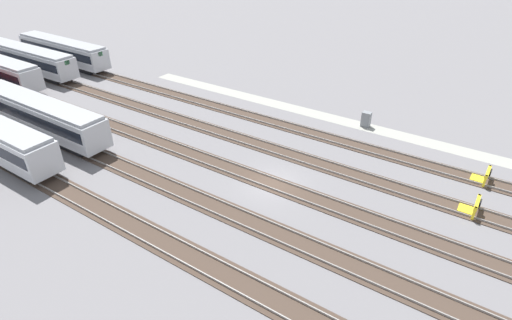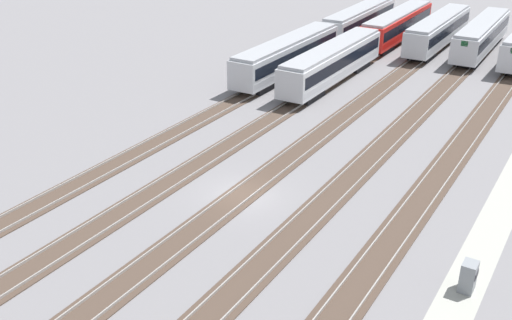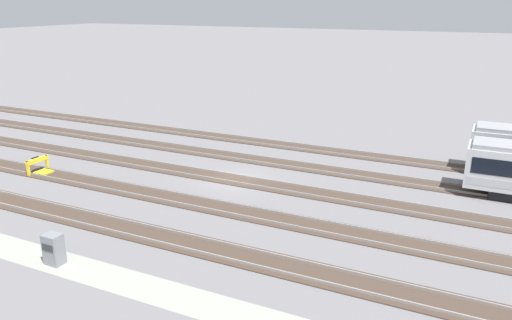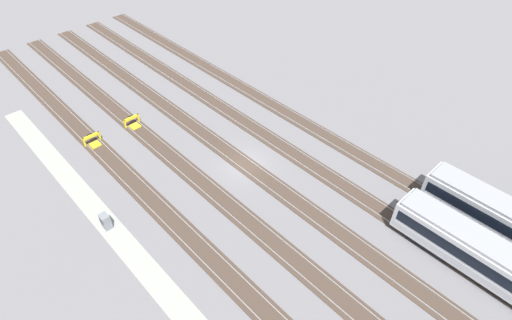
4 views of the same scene
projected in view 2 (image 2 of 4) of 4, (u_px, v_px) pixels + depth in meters
name	position (u px, v px, depth m)	size (l,w,h in m)	color
ground_plane	(242.00, 195.00, 38.42)	(400.00, 400.00, 0.00)	slate
service_walkway	(475.00, 264.00, 31.56)	(54.00, 2.00, 0.01)	#9E9E93
rail_track_nearest	(393.00, 239.00, 33.67)	(90.00, 2.23, 0.21)	#47382D
rail_track_near_inner	(313.00, 215.00, 36.03)	(90.00, 2.23, 0.21)	#47382D
rail_track_middle	(242.00, 194.00, 38.40)	(90.00, 2.24, 0.21)	#47382D
rail_track_far_inner	(180.00, 176.00, 40.76)	(90.00, 2.23, 0.21)	#47382D
rail_track_farthest	(125.00, 159.00, 43.13)	(90.00, 2.23, 0.21)	#47382D
subway_car_front_row_leftmost	(438.00, 30.00, 70.67)	(18.01, 2.88, 3.70)	silver
subway_car_front_row_left_inner	(333.00, 62.00, 58.59)	(18.01, 2.87, 3.70)	silver
subway_car_front_row_centre	(482.00, 35.00, 68.53)	(18.04, 3.10, 3.70)	silver
subway_car_front_row_right_inner	(398.00, 25.00, 73.23)	(18.00, 2.87, 3.70)	red
subway_car_front_row_rightmost	(288.00, 55.00, 60.95)	(18.01, 2.90, 3.70)	silver
subway_car_back_row_centre	(360.00, 20.00, 75.70)	(18.04, 3.08, 3.70)	silver
electrical_cabinet	(468.00, 277.00, 29.23)	(0.90, 0.73, 1.60)	gray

